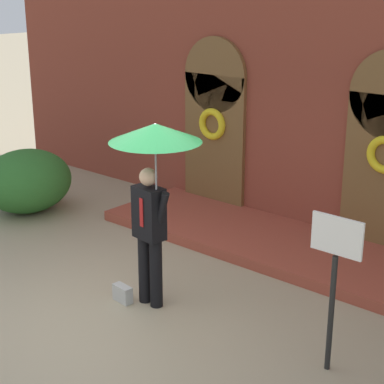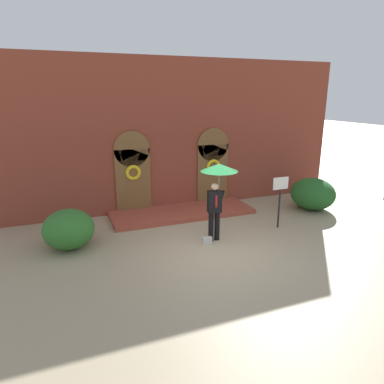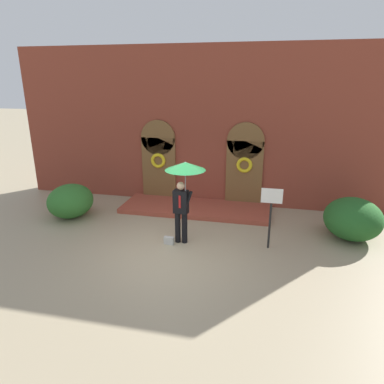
# 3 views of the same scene
# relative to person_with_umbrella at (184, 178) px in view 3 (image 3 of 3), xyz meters

# --- Properties ---
(ground_plane) EXTENTS (80.00, 80.00, 0.00)m
(ground_plane) POSITION_rel_person_with_umbrella_xyz_m (-0.22, -0.51, -1.91)
(ground_plane) COLOR tan
(building_facade) EXTENTS (14.00, 2.30, 5.60)m
(building_facade) POSITION_rel_person_with_umbrella_xyz_m (-0.22, 3.64, 0.77)
(building_facade) COLOR brown
(building_facade) RESTS_ON ground
(person_with_umbrella) EXTENTS (1.10, 1.10, 2.36)m
(person_with_umbrella) POSITION_rel_person_with_umbrella_xyz_m (0.00, 0.00, 0.00)
(person_with_umbrella) COLOR black
(person_with_umbrella) RESTS_ON ground
(handbag) EXTENTS (0.29, 0.15, 0.22)m
(handbag) POSITION_rel_person_with_umbrella_xyz_m (-0.41, -0.20, -1.80)
(handbag) COLOR #B7B7B2
(handbag) RESTS_ON ground
(sign_post) EXTENTS (0.56, 0.06, 1.72)m
(sign_post) POSITION_rel_person_with_umbrella_xyz_m (2.34, 0.18, -0.75)
(sign_post) COLOR black
(sign_post) RESTS_ON ground
(shrub_left) EXTENTS (1.45, 1.64, 1.11)m
(shrub_left) POSITION_rel_person_with_umbrella_xyz_m (-4.21, 1.08, -1.36)
(shrub_left) COLOR #2D6B28
(shrub_left) RESTS_ON ground
(shrub_right) EXTENTS (1.62, 1.73, 1.21)m
(shrub_right) POSITION_rel_person_with_umbrella_xyz_m (4.70, 1.35, -1.31)
(shrub_right) COLOR #235B23
(shrub_right) RESTS_ON ground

